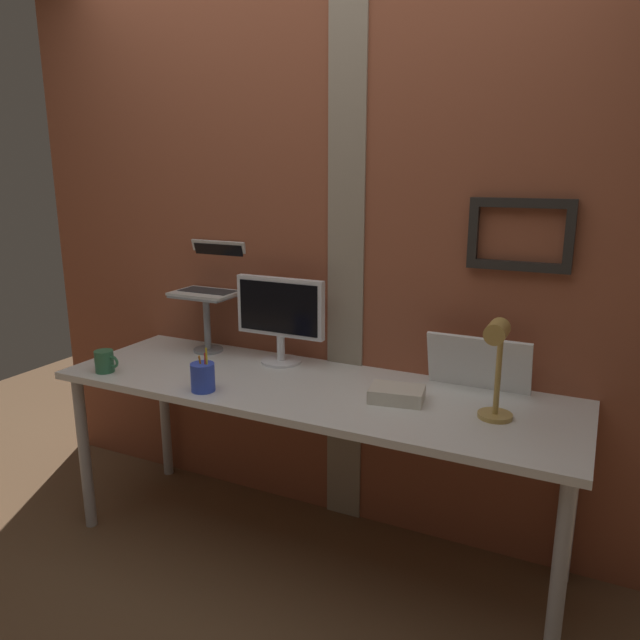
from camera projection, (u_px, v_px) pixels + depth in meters
name	position (u px, v px, depth m)	size (l,w,h in m)	color
ground_plane	(270.00, 553.00, 2.57)	(6.00, 6.00, 0.00)	brown
brick_wall_back	(320.00, 239.00, 2.68)	(3.14, 0.15, 2.60)	brown
desk	(309.00, 402.00, 2.42)	(2.12, 0.66, 0.76)	white
monitor	(280.00, 313.00, 2.64)	(0.42, 0.18, 0.39)	white
laptop_stand	(207.00, 313.00, 2.82)	(0.28, 0.22, 0.28)	gray
laptop	(214.00, 277.00, 2.85)	(0.30, 0.28, 0.24)	silver
whiteboard_panel	(478.00, 363.00, 2.33)	(0.40, 0.02, 0.23)	white
desk_lamp	(497.00, 359.00, 1.99)	(0.12, 0.20, 0.37)	tan
pen_cup	(203.00, 377.00, 2.34)	(0.09, 0.09, 0.18)	blue
coffee_mug	(105.00, 361.00, 2.56)	(0.12, 0.08, 0.09)	#33724C
paper_clutter_stack	(397.00, 394.00, 2.24)	(0.20, 0.14, 0.05)	silver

